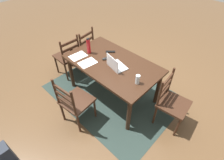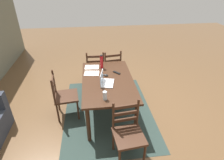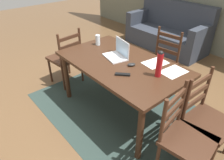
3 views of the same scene
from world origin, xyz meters
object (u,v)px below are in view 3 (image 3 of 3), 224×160
object	(u,v)px
chair_left_near	(66,58)
water_bottle	(159,63)
chair_right_far	(206,119)
chair_far_head	(161,62)
couch	(168,32)
drinking_glass	(98,40)
laptop	(118,53)
computer_mouse	(132,65)
tv_remote	(123,74)
dining_table	(121,68)
chair_right_near	(185,138)

from	to	relation	value
chair_left_near	water_bottle	distance (m)	1.71
chair_right_far	chair_far_head	distance (m)	1.29
couch	drinking_glass	distance (m)	2.31
chair_right_far	laptop	bearing A→B (deg)	-173.94
chair_right_far	couch	xyz separation A→B (m)	(-2.05, 2.15, -0.11)
couch	computer_mouse	distance (m)	2.61
chair_right_far	computer_mouse	size ratio (longest dim) A/B	9.50
laptop	chair_left_near	bearing A→B (deg)	-165.53
laptop	tv_remote	size ratio (longest dim) A/B	2.12
dining_table	water_bottle	size ratio (longest dim) A/B	5.34
water_bottle	drinking_glass	size ratio (longest dim) A/B	2.04
chair_left_near	tv_remote	bearing A→B (deg)	-0.78
dining_table	chair_right_near	bearing A→B (deg)	-10.23
chair_right_far	couch	bearing A→B (deg)	133.63
drinking_glass	chair_left_near	bearing A→B (deg)	-148.65
chair_right_far	tv_remote	bearing A→B (deg)	-154.83
chair_far_head	tv_remote	distance (m)	1.13
chair_right_far	computer_mouse	bearing A→B (deg)	-169.74
chair_left_near	water_bottle	world-z (taller)	water_bottle
chair_left_near	drinking_glass	world-z (taller)	chair_left_near
laptop	water_bottle	xyz separation A→B (m)	(0.64, 0.01, 0.10)
chair_left_near	laptop	bearing A→B (deg)	14.47
chair_far_head	laptop	size ratio (longest dim) A/B	2.63
chair_right_near	tv_remote	distance (m)	0.91
water_bottle	tv_remote	world-z (taller)	water_bottle
chair_right_far	chair_far_head	bearing A→B (deg)	149.22
chair_right_far	chair_left_near	world-z (taller)	same
dining_table	computer_mouse	bearing A→B (deg)	8.28
chair_right_near	chair_right_far	bearing A→B (deg)	90.06
chair_far_head	computer_mouse	distance (m)	0.90
drinking_glass	couch	bearing A→B (deg)	98.43
chair_right_far	couch	size ratio (longest dim) A/B	0.53
chair_right_far	couch	world-z (taller)	couch
chair_right_far	chair_right_near	bearing A→B (deg)	-89.94
drinking_glass	tv_remote	bearing A→B (deg)	-19.96
chair_far_head	drinking_glass	xyz separation A→B (m)	(-0.61, -0.75, 0.38)
laptop	computer_mouse	world-z (taller)	laptop
chair_far_head	computer_mouse	size ratio (longest dim) A/B	9.50
chair_left_near	computer_mouse	xyz separation A→B (m)	(1.26, 0.21, 0.32)
couch	water_bottle	world-z (taller)	water_bottle
chair_right_near	drinking_glass	xyz separation A→B (m)	(-1.72, 0.31, 0.38)
couch	drinking_glass	size ratio (longest dim) A/B	12.04
drinking_glass	tv_remote	xyz separation A→B (m)	(0.87, -0.31, -0.06)
tv_remote	water_bottle	bearing A→B (deg)	-85.44
dining_table	drinking_glass	size ratio (longest dim) A/B	10.90
water_bottle	tv_remote	size ratio (longest dim) A/B	1.79
computer_mouse	tv_remote	size ratio (longest dim) A/B	0.59
chair_right_near	tv_remote	xyz separation A→B (m)	(-0.85, -0.01, 0.31)
chair_right_far	drinking_glass	xyz separation A→B (m)	(-1.72, -0.09, 0.38)
couch	water_bottle	distance (m)	2.76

